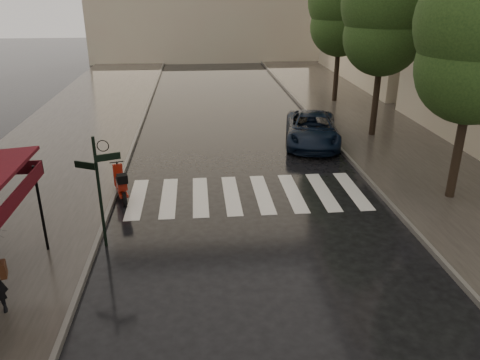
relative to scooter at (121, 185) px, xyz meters
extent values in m
plane|color=black|center=(1.18, -6.02, -0.52)|extent=(120.00, 120.00, 0.00)
cube|color=#38332D|center=(-3.32, 5.98, -0.46)|extent=(6.00, 60.00, 0.12)
cube|color=#38332D|center=(11.43, 5.98, -0.46)|extent=(5.50, 60.00, 0.12)
cube|color=#595651|center=(-0.27, 5.98, -0.44)|extent=(0.12, 60.00, 0.16)
cube|color=#595651|center=(8.63, 5.98, -0.44)|extent=(0.12, 60.00, 0.16)
cube|color=silver|center=(0.48, -0.02, -0.51)|extent=(0.50, 3.20, 0.01)
cube|color=silver|center=(1.53, -0.02, -0.51)|extent=(0.50, 3.20, 0.01)
cube|color=silver|center=(2.58, -0.02, -0.51)|extent=(0.50, 3.20, 0.01)
cube|color=silver|center=(3.63, -0.02, -0.51)|extent=(0.50, 3.20, 0.01)
cube|color=silver|center=(4.68, -0.02, -0.51)|extent=(0.50, 3.20, 0.01)
cube|color=silver|center=(5.73, -0.02, -0.51)|extent=(0.50, 3.20, 0.01)
cube|color=silver|center=(6.78, -0.02, -0.51)|extent=(0.50, 3.20, 0.01)
cube|color=silver|center=(7.83, -0.02, -0.51)|extent=(0.50, 3.20, 0.01)
cylinder|color=black|center=(-1.47, -3.27, 0.78)|extent=(0.07, 0.07, 2.35)
cylinder|color=black|center=(-0.02, -3.02, 1.03)|extent=(0.08, 0.08, 3.10)
cube|color=black|center=(0.28, -3.02, 2.03)|extent=(0.62, 0.26, 0.18)
cube|color=black|center=(-0.30, -3.02, 1.83)|extent=(0.56, 0.29, 0.18)
cylinder|color=black|center=(10.78, -1.02, 1.73)|extent=(0.28, 0.28, 4.26)
sphere|color=#1A3112|center=(10.78, -1.02, 3.78)|extent=(3.40, 3.40, 3.40)
cylinder|color=black|center=(10.68, 5.98, 1.84)|extent=(0.28, 0.28, 4.48)
sphere|color=#1A3112|center=(10.68, 5.98, 4.00)|extent=(3.40, 3.40, 3.40)
sphere|color=#1A3112|center=(10.68, 5.98, 5.36)|extent=(3.80, 3.80, 3.80)
cylinder|color=black|center=(10.88, 12.98, 1.79)|extent=(0.28, 0.28, 4.37)
sphere|color=#1A3112|center=(10.88, 12.98, 3.89)|extent=(3.40, 3.40, 3.40)
sphere|color=#1A3112|center=(10.88, 12.98, 5.22)|extent=(3.80, 3.80, 3.80)
cube|color=#442212|center=(-1.55, -5.74, 0.60)|extent=(0.20, 0.31, 0.33)
cylinder|color=black|center=(0.16, -0.53, -0.28)|extent=(0.23, 0.48, 0.47)
cylinder|color=black|center=(-0.19, 0.65, -0.28)|extent=(0.23, 0.48, 0.47)
cube|color=maroon|center=(-0.02, 0.08, -0.20)|extent=(0.62, 1.30, 0.10)
cube|color=maroon|center=(0.05, -0.15, 0.09)|extent=(0.43, 0.60, 0.27)
cube|color=maroon|center=(-0.15, 0.50, 0.17)|extent=(0.33, 0.20, 0.73)
cylinder|color=black|center=(-0.18, 0.60, 0.58)|extent=(0.44, 0.16, 0.04)
cube|color=black|center=(0.15, -0.50, 0.41)|extent=(0.38, 0.37, 0.27)
imported|color=black|center=(7.62, 5.26, 0.15)|extent=(3.06, 5.15, 1.34)
camera|label=1|loc=(2.57, -14.37, 6.01)|focal=35.00mm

